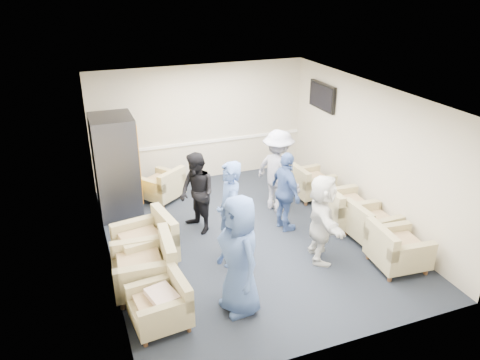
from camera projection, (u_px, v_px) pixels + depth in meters
name	position (u px, v px, depth m)	size (l,w,h in m)	color
floor	(249.00, 237.00, 8.75)	(6.00, 6.00, 0.00)	black
ceiling	(250.00, 95.00, 7.66)	(6.00, 6.00, 0.00)	white
back_wall	(201.00, 124.00, 10.77)	(5.00, 0.02, 2.70)	beige
front_wall	(341.00, 260.00, 5.64)	(5.00, 0.02, 2.70)	beige
left_wall	(103.00, 192.00, 7.40)	(0.02, 6.00, 2.70)	beige
right_wall	(369.00, 153.00, 9.02)	(0.02, 6.00, 2.70)	beige
chair_rail	(202.00, 142.00, 10.94)	(4.98, 0.04, 0.06)	white
tv	(322.00, 96.00, 10.25)	(0.10, 1.00, 0.58)	black
armchair_left_near	(163.00, 306.00, 6.48)	(0.83, 0.83, 0.61)	tan
armchair_left_mid	(148.00, 268.00, 7.19)	(0.98, 0.98, 0.74)	tan
armchair_left_far	(149.00, 243.00, 7.87)	(1.04, 1.04, 0.72)	tan
armchair_right_near	(395.00, 250.00, 7.74)	(0.90, 0.90, 0.66)	tan
armchair_right_midnear	(369.00, 225.00, 8.54)	(0.81, 0.81, 0.63)	tan
armchair_right_midfar	(343.00, 209.00, 9.04)	(0.89, 0.89, 0.69)	tan
armchair_right_far	(309.00, 184.00, 10.19)	(0.84, 0.84, 0.63)	tan
armchair_corner	(163.00, 187.00, 10.07)	(1.10, 1.10, 0.63)	tan
vending_machine	(116.00, 166.00, 9.26)	(0.83, 0.97, 2.04)	#47474E
backpack	(172.00, 241.00, 8.17)	(0.28, 0.21, 0.45)	black
pillow	(162.00, 297.00, 6.41)	(0.46, 0.34, 0.13)	silver
person_front_left	(239.00, 255.00, 6.54)	(0.89, 0.58, 1.81)	#405B99
person_mid_left	(230.00, 214.00, 7.66)	(0.67, 0.44, 1.82)	#405B99
person_back_left	(197.00, 193.00, 8.68)	(0.76, 0.59, 1.56)	black
person_back_right	(278.00, 171.00, 9.45)	(1.11, 0.64, 1.72)	silver
person_mid_right	(286.00, 192.00, 8.73)	(0.91, 0.38, 1.56)	#405B99
person_front_right	(322.00, 218.00, 7.79)	(1.45, 0.46, 1.56)	silver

